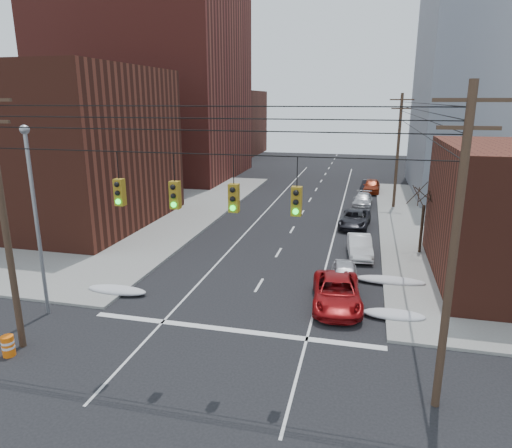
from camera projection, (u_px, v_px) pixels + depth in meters
The scene contains 27 objects.
ground at pixel (177, 423), 15.20m from camera, with size 160.00×160.00×0.00m, color black.
sidewalk_nw at pixel (36, 204), 46.61m from camera, with size 40.00×40.00×0.15m, color gray.
building_brick_tall at pixel (148, 64), 61.68m from camera, with size 24.00×20.00×30.00m, color maroon.
building_brick_near at pixel (36, 147), 39.09m from camera, with size 20.00×16.00×13.00m, color #522318.
building_brick_far at pixel (202, 123), 88.88m from camera, with size 22.00×18.00×12.00m, color #522318.
building_glass at pixel (489, 96), 72.49m from camera, with size 20.00×18.00×22.00m, color gray.
utility_pole_left at pixel (4, 218), 18.41m from camera, with size 2.20×0.28×11.00m.
utility_pole_right at pixel (454, 249), 14.56m from camera, with size 2.20×0.28×11.00m.
utility_pole_far at pixel (398, 149), 43.63m from camera, with size 2.20×0.28×11.00m.
traffic_signals at pixel (204, 195), 16.07m from camera, with size 17.00×0.42×2.02m.
street_light at pixel (35, 206), 21.52m from camera, with size 0.44×0.44×9.32m.
bare_tree at pixel (422, 222), 31.17m from camera, with size 2.09×2.20×4.93m.
snow_nw at pixel (117, 290), 25.26m from camera, with size 3.50×1.08×0.42m, color silver.
snow_ne at pixel (394, 315), 22.38m from camera, with size 3.00×1.08×0.42m, color silver.
snow_east_far at pixel (390, 280), 26.60m from camera, with size 4.00×1.08×0.42m, color silver.
red_pickup at pixel (337, 293), 23.65m from camera, with size 2.44×5.29×1.47m, color maroon.
parked_car_a at pixel (345, 275), 26.23m from camera, with size 1.56×3.89×1.32m, color silver.
parked_car_b at pixel (360, 246), 31.16m from camera, with size 1.51×4.33×1.43m, color silver.
parked_car_c at pixel (355, 219), 38.35m from camera, with size 2.32×5.03×1.40m, color black.
parked_car_d at pixel (363, 200), 45.74m from camera, with size 1.83×4.50×1.31m, color #A8A9AD.
parked_car_e at pixel (372, 186), 52.55m from camera, with size 1.85×4.59×1.56m, color maroon.
parked_car_f at pixel (368, 186), 53.01m from camera, with size 1.42×4.07×1.34m, color black.
lot_car_a at pixel (133, 209), 41.19m from camera, with size 1.45×4.16×1.37m, color silver.
lot_car_b at pixel (141, 201), 44.13m from camera, with size 2.63×5.70×1.58m, color #B1B1B6.
lot_car_c at pixel (55, 222), 36.45m from camera, with size 2.15×5.28×1.53m, color black.
lot_car_d at pixel (124, 196), 47.06m from camera, with size 1.52×3.77×1.29m, color #B7B7BC.
construction_barrel at pixel (8, 346), 19.07m from camera, with size 0.67×0.67×0.90m.
Camera 1 is at (5.60, -11.93, 10.42)m, focal length 32.00 mm.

